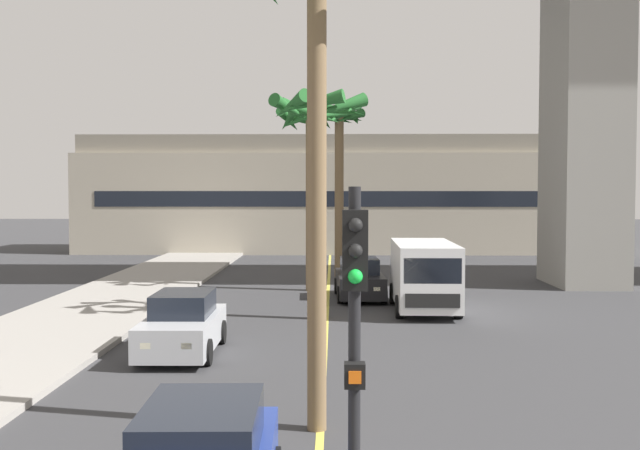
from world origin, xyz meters
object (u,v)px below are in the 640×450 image
object	(u,v)px
car_queue_second	(360,280)
car_queue_front	(183,326)
traffic_light_median_near	(355,342)
palm_tree_mid_median	(315,14)
palm_tree_far_median	(311,147)
palm_tree_near_median	(319,134)
palm_tree_farthest_median	(339,148)
delivery_van	(424,274)

from	to	relation	value
car_queue_second	car_queue_front	bearing A→B (deg)	-116.07
traffic_light_median_near	palm_tree_mid_median	xyz separation A→B (m)	(-0.52, 5.73, 4.44)
car_queue_second	palm_tree_far_median	distance (m)	6.00
palm_tree_near_median	car_queue_second	bearing A→B (deg)	72.54
palm_tree_mid_median	palm_tree_farthest_median	world-z (taller)	palm_tree_mid_median
car_queue_front	traffic_light_median_near	xyz separation A→B (m)	(4.04, -11.75, 1.99)
car_queue_second	palm_tree_farthest_median	size ratio (longest dim) A/B	0.51
car_queue_front	palm_tree_near_median	xyz separation A→B (m)	(3.37, 5.21, 5.24)
car_queue_front	palm_tree_near_median	bearing A→B (deg)	57.13
car_queue_front	palm_tree_far_median	xyz separation A→B (m)	(2.89, 12.15, 5.21)
palm_tree_far_median	palm_tree_near_median	bearing A→B (deg)	-86.10
car_queue_front	traffic_light_median_near	world-z (taller)	traffic_light_median_near
traffic_light_median_near	palm_tree_farthest_median	distance (m)	29.20
traffic_light_median_near	palm_tree_farthest_median	size ratio (longest dim) A/B	0.51
car_queue_second	delivery_van	bearing A→B (deg)	-54.28
palm_tree_mid_median	palm_tree_farthest_median	distance (m)	23.29
delivery_van	palm_tree_near_median	size ratio (longest dim) A/B	0.72
traffic_light_median_near	palm_tree_farthest_median	xyz separation A→B (m)	(0.06, 28.99, 3.49)
car_queue_second	palm_tree_near_median	size ratio (longest dim) A/B	0.57
palm_tree_farthest_median	palm_tree_near_median	bearing A→B (deg)	-93.49
delivery_van	palm_tree_farthest_median	size ratio (longest dim) A/B	0.65
palm_tree_far_median	palm_tree_farthest_median	xyz separation A→B (m)	(1.21, 5.09, 0.27)
delivery_van	car_queue_front	bearing A→B (deg)	-135.09
car_queue_front	palm_tree_far_median	distance (m)	13.53
car_queue_second	palm_tree_farthest_median	world-z (taller)	palm_tree_farthest_median
palm_tree_mid_median	car_queue_front	bearing A→B (deg)	120.30
palm_tree_farthest_median	car_queue_second	bearing A→B (deg)	-84.26
palm_tree_near_median	palm_tree_far_median	world-z (taller)	palm_tree_far_median
car_queue_second	delivery_van	distance (m)	3.68
car_queue_second	palm_tree_near_median	distance (m)	7.17
palm_tree_near_median	palm_tree_farthest_median	bearing A→B (deg)	86.51
car_queue_second	delivery_van	xyz separation A→B (m)	(2.12, -2.95, 0.57)
car_queue_second	palm_tree_near_median	bearing A→B (deg)	-107.46
car_queue_front	palm_tree_farthest_median	world-z (taller)	palm_tree_farthest_median
palm_tree_far_median	palm_tree_farthest_median	size ratio (longest dim) A/B	0.94
palm_tree_mid_median	palm_tree_farthest_median	bearing A→B (deg)	88.56
car_queue_second	traffic_light_median_near	xyz separation A→B (m)	(-0.80, -21.64, 1.99)
car_queue_front	palm_tree_mid_median	world-z (taller)	palm_tree_mid_median
palm_tree_near_median	palm_tree_farthest_median	xyz separation A→B (m)	(0.73, 12.03, 0.25)
car_queue_front	delivery_van	bearing A→B (deg)	44.91
palm_tree_mid_median	palm_tree_far_median	size ratio (longest dim) A/B	1.11
car_queue_second	palm_tree_near_median	xyz separation A→B (m)	(-1.47, -4.68, 5.24)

